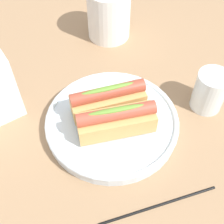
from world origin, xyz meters
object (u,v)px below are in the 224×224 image
at_px(serving_bowl, 112,122).
at_px(water_glass, 209,93).
at_px(hotdog_back, 108,99).
at_px(chopstick_near, 159,205).
at_px(paper_towel_roll, 109,14).
at_px(hotdog_front, 116,120).

bearing_deg(serving_bowl, water_glass, -3.57).
height_order(hotdog_back, chopstick_near, hotdog_back).
bearing_deg(water_glass, paper_towel_roll, 111.04).
relative_size(hotdog_back, paper_towel_roll, 1.14).
bearing_deg(serving_bowl, chopstick_near, -83.94).
bearing_deg(hotdog_back, water_glass, -10.86).
bearing_deg(hotdog_front, chopstick_near, -82.49).
height_order(serving_bowl, water_glass, water_glass).
xyz_separation_m(hotdog_back, water_glass, (0.21, -0.04, -0.02)).
distance_m(serving_bowl, chopstick_near, 0.19).
height_order(paper_towel_roll, chopstick_near, paper_towel_roll).
distance_m(hotdog_back, chopstick_near, 0.22).
relative_size(hotdog_back, chopstick_near, 0.69).
bearing_deg(hotdog_front, hotdog_back, 87.49).
xyz_separation_m(serving_bowl, paper_towel_roll, (0.10, 0.29, 0.05)).
xyz_separation_m(hotdog_back, paper_towel_roll, (0.09, 0.27, 0.01)).
relative_size(hotdog_front, hotdog_back, 1.02).
bearing_deg(paper_towel_roll, chopstick_near, -98.94).
xyz_separation_m(serving_bowl, water_glass, (0.21, -0.01, 0.02)).
distance_m(hotdog_front, chopstick_near, 0.17).
relative_size(water_glass, chopstick_near, 0.41).
bearing_deg(water_glass, hotdog_back, 169.14).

